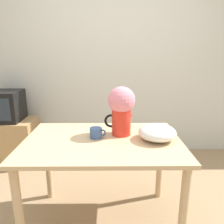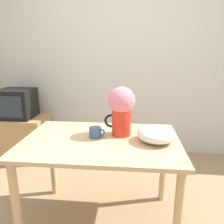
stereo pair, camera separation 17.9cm
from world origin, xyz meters
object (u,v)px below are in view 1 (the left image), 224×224
(flower_vase, at_px, (121,107))
(tv_set, at_px, (4,106))
(white_bowl, at_px, (157,132))
(coffee_mug, at_px, (96,133))

(flower_vase, xyz_separation_m, tv_set, (-1.47, 1.03, -0.23))
(flower_vase, distance_m, white_bowl, 0.35)
(white_bowl, relative_size, tv_set, 0.67)
(flower_vase, height_order, coffee_mug, flower_vase)
(coffee_mug, distance_m, tv_set, 1.68)
(flower_vase, bearing_deg, white_bowl, -23.11)
(coffee_mug, relative_size, tv_set, 0.30)
(white_bowl, xyz_separation_m, tv_set, (-1.75, 1.15, -0.06))
(white_bowl, height_order, tv_set, tv_set)
(flower_vase, height_order, white_bowl, flower_vase)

